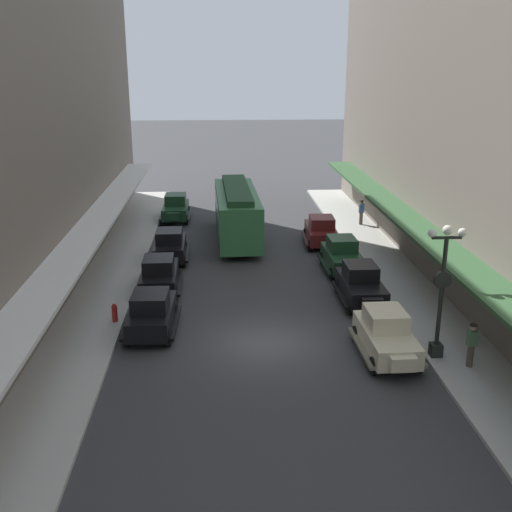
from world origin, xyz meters
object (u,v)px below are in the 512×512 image
parked_car_1 (342,255)px  parked_car_7 (152,311)px  parked_car_2 (321,230)px  parked_car_6 (386,334)px  parked_car_0 (361,283)px  parked_car_5 (170,244)px  fire_hydrant (115,313)px  parked_car_4 (176,207)px  lamp_post_with_clock (442,286)px  pedestrian_1 (361,212)px  pedestrian_0 (471,345)px  streetcar (237,211)px  parked_car_3 (159,274)px

parked_car_1 → parked_car_7: (-9.50, -7.31, 0.00)m
parked_car_2 → parked_car_6: bearing=-89.9°
parked_car_0 → parked_car_5: (-9.45, 7.05, 0.00)m
parked_car_0 → fire_hydrant: (-11.18, -1.90, -0.38)m
parked_car_4 → fire_hydrant: parked_car_4 is taller
parked_car_2 → lamp_post_with_clock: bearing=-83.1°
lamp_post_with_clock → pedestrian_1: 19.93m
parked_car_6 → lamp_post_with_clock: bearing=-11.5°
pedestrian_0 → parked_car_2: bearing=99.8°
parked_car_4 → streetcar: (4.24, -5.48, 0.96)m
parked_car_2 → pedestrian_1: (3.49, 4.25, 0.07)m
lamp_post_with_clock → fire_hydrant: (-12.75, 4.03, -2.42)m
parked_car_6 → fire_hydrant: parked_car_6 is taller
parked_car_5 → pedestrian_0: 18.34m
parked_car_0 → parked_car_1: (0.01, 4.52, 0.00)m
lamp_post_with_clock → parked_car_0: bearing=104.8°
streetcar → parked_car_0: bearing=-63.4°
parked_car_0 → parked_car_7: same height
parked_car_1 → parked_car_7: bearing=-142.4°
pedestrian_0 → parked_car_0: bearing=110.3°
parked_car_5 → fire_hydrant: 9.12m
parked_car_3 → fire_hydrant: bearing=-112.3°
parked_car_3 → pedestrian_1: bearing=42.9°
parked_car_7 → fire_hydrant: 1.95m
parked_car_2 → fire_hydrant: size_ratio=5.26×
parked_car_0 → parked_car_4: 19.10m
pedestrian_1 → parked_car_1: bearing=-108.7°
pedestrian_0 → streetcar: bearing=114.2°
parked_car_1 → parked_car_6: (-0.30, -10.07, 0.00)m
parked_car_3 → pedestrian_0: (12.12, -8.82, 0.07)m
lamp_post_with_clock → pedestrian_0: (0.96, -0.91, -1.97)m
parked_car_5 → streetcar: streetcar is taller
parked_car_2 → parked_car_4: (-9.40, 6.86, 0.00)m
parked_car_1 → parked_car_3: 9.93m
parked_car_2 → pedestrian_0: (2.84, -16.43, 0.07)m
parked_car_0 → parked_car_6: same height
parked_car_0 → parked_car_3: same height
parked_car_3 → parked_car_7: (0.11, -4.77, 0.00)m
lamp_post_with_clock → pedestrian_0: lamp_post_with_clock is taller
parked_car_1 → pedestrian_1: parked_car_1 is taller
parked_car_7 → pedestrian_0: size_ratio=2.58×
parked_car_6 → streetcar: (-5.19, 16.51, 0.96)m
parked_car_7 → parked_car_6: bearing=-16.7°
parked_car_3 → parked_car_5: same height
parked_car_2 → pedestrian_0: parked_car_2 is taller
parked_car_1 → pedestrian_0: 11.64m
parked_car_2 → parked_car_5: 9.48m
parked_car_4 → pedestrian_1: 13.15m
parked_car_0 → streetcar: streetcar is taller
parked_car_1 → fire_hydrant: size_ratio=5.23×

